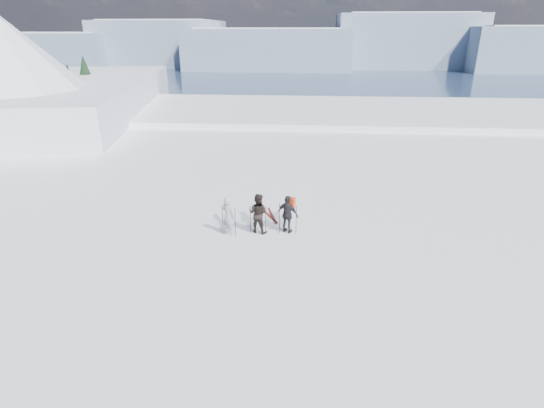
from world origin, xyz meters
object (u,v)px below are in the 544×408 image
Objects in this scene: skier_grey at (228,216)px; skis_loose at (271,215)px; skier_dark at (258,213)px; skier_pack at (288,214)px.

skier_grey reaches higher than skis_loose.
skier_pack is at bearing -159.60° from skier_dark.
skis_loose is (-0.80, 1.54, -0.75)m from skier_pack.
skier_dark is 1.05× the size of skier_pack.
skier_pack is 1.89m from skis_loose.
skier_dark is (1.13, 0.27, 0.03)m from skier_grey.
skier_dark is 1.16m from skier_pack.
skier_grey is 0.96× the size of skier_dark.
skis_loose is at bearing -84.90° from skier_dark.
skier_pack is (1.16, 0.05, -0.04)m from skier_dark.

